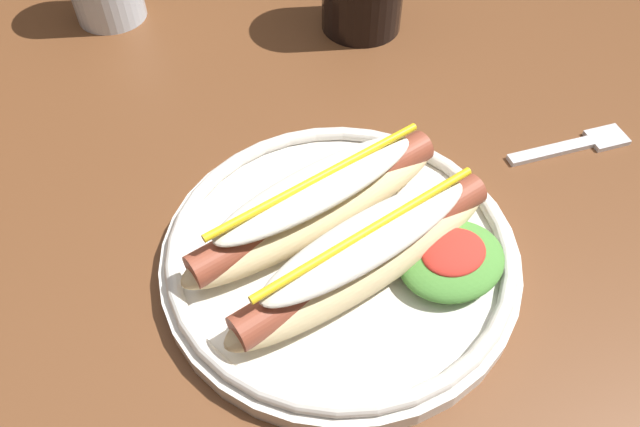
{
  "coord_description": "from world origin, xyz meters",
  "views": [
    {
      "loc": [
        -0.11,
        -0.38,
        1.14
      ],
      "look_at": [
        0.05,
        -0.12,
        0.77
      ],
      "focal_mm": 34.26,
      "sensor_mm": 36.0,
      "label": 1
    }
  ],
  "objects": [
    {
      "name": "dining_table",
      "position": [
        0.0,
        0.0,
        0.64
      ],
      "size": [
        1.18,
        0.92,
        0.74
      ],
      "color": "brown",
      "rests_on": "ground_plane"
    },
    {
      "name": "hot_dog_plate",
      "position": [
        0.06,
        -0.15,
        0.77
      ],
      "size": [
        0.28,
        0.28,
        0.08
      ],
      "color": "silver",
      "rests_on": "dining_table"
    },
    {
      "name": "fork",
      "position": [
        0.32,
        -0.15,
        0.74
      ],
      "size": [
        0.12,
        0.05,
        0.0
      ],
      "rotation": [
        0.0,
        0.0,
        -0.25
      ],
      "color": "silver",
      "rests_on": "dining_table"
    }
  ]
}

